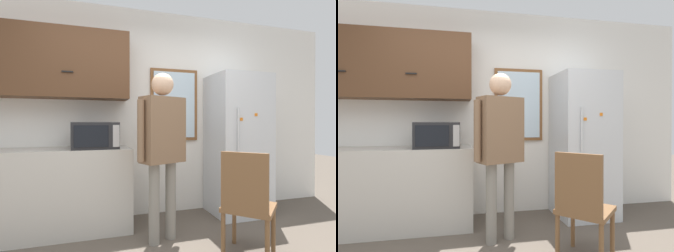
% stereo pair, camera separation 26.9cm
% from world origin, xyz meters
% --- Properties ---
extents(back_wall, '(6.00, 0.06, 2.70)m').
position_xyz_m(back_wall, '(0.00, 1.88, 1.35)').
color(back_wall, white).
rests_on(back_wall, ground_plane).
extents(counter, '(2.09, 0.61, 0.92)m').
position_xyz_m(counter, '(-1.15, 1.55, 0.46)').
color(counter, '#BCB7AD').
rests_on(counter, ground_plane).
extents(upper_cabinets, '(2.09, 0.36, 0.79)m').
position_xyz_m(upper_cabinets, '(-1.15, 1.68, 1.89)').
color(upper_cabinets, '#51331E').
extents(microwave, '(0.50, 0.41, 0.29)m').
position_xyz_m(microwave, '(-0.50, 1.47, 1.07)').
color(microwave, '#232326').
rests_on(microwave, counter).
extents(person, '(0.56, 0.37, 1.71)m').
position_xyz_m(person, '(0.15, 1.01, 1.05)').
color(person, gray).
rests_on(person, ground_plane).
extents(refrigerator, '(0.71, 0.66, 1.85)m').
position_xyz_m(refrigerator, '(1.34, 1.52, 0.92)').
color(refrigerator, silver).
rests_on(refrigerator, ground_plane).
extents(chair, '(0.60, 0.60, 0.96)m').
position_xyz_m(chair, '(0.76, 0.43, 0.52)').
color(chair, brown).
rests_on(chair, ground_plane).
extents(window, '(0.66, 0.05, 0.97)m').
position_xyz_m(window, '(0.55, 1.84, 1.46)').
color(window, brown).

